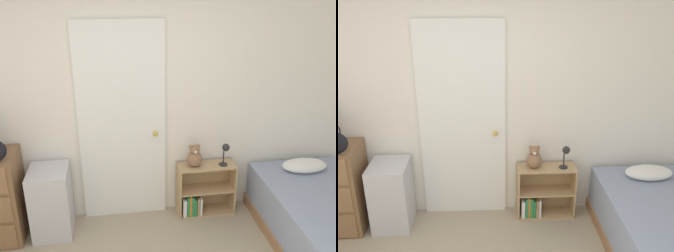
# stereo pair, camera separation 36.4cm
# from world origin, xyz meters

# --- Properties ---
(wall_back) EXTENTS (10.00, 0.06, 2.55)m
(wall_back) POSITION_xyz_m (0.00, 1.95, 1.27)
(wall_back) COLOR white
(wall_back) RESTS_ON ground_plane
(door_closed) EXTENTS (0.88, 0.09, 2.10)m
(door_closed) POSITION_xyz_m (0.02, 1.90, 1.05)
(door_closed) COLOR white
(door_closed) RESTS_ON ground_plane
(storage_bin) EXTENTS (0.38, 0.44, 0.71)m
(storage_bin) POSITION_xyz_m (-0.73, 1.68, 0.35)
(storage_bin) COLOR silver
(storage_bin) RESTS_ON ground_plane
(bookshelf) EXTENTS (0.62, 0.24, 0.58)m
(bookshelf) POSITION_xyz_m (0.84, 1.79, 0.24)
(bookshelf) COLOR tan
(bookshelf) RESTS_ON ground_plane
(teddy_bear) EXTENTS (0.16, 0.16, 0.25)m
(teddy_bear) POSITION_xyz_m (0.75, 1.78, 0.69)
(teddy_bear) COLOR #8C6647
(teddy_bear) RESTS_ON bookshelf
(desk_lamp) EXTENTS (0.10, 0.10, 0.25)m
(desk_lamp) POSITION_xyz_m (1.08, 1.75, 0.76)
(desk_lamp) COLOR #262628
(desk_lamp) RESTS_ON bookshelf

